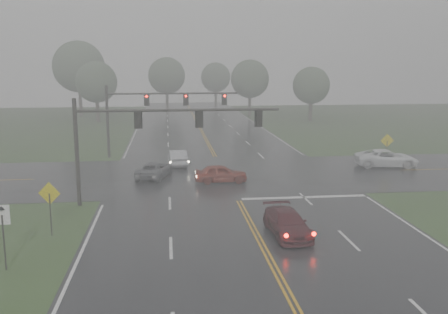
{
  "coord_description": "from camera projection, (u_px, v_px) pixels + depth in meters",
  "views": [
    {
      "loc": [
        -4.55,
        -17.27,
        8.84
      ],
      "look_at": [
        -0.74,
        16.0,
        2.6
      ],
      "focal_mm": 40.0,
      "sensor_mm": 36.0,
      "label": 1
    }
  ],
  "objects": [
    {
      "name": "tree_nw_b",
      "position": [
        79.0,
        67.0,
        84.43
      ],
      "size": [
        8.72,
        8.72,
        12.81
      ],
      "color": "#352C22",
      "rests_on": "ground"
    },
    {
      "name": "sign_diamond_east",
      "position": [
        387.0,
        144.0,
        43.88
      ],
      "size": [
        1.17,
        0.14,
        2.82
      ],
      "rotation": [
        0.0,
        0.0,
        -0.08
      ],
      "color": "black",
      "rests_on": "ground"
    },
    {
      "name": "tree_n_far",
      "position": [
        216.0,
        77.0,
        105.99
      ],
      "size": [
        6.32,
        6.32,
        9.28
      ],
      "color": "#352C22",
      "rests_on": "ground"
    },
    {
      "name": "pickup_white",
      "position": [
        386.0,
        167.0,
        43.7
      ],
      "size": [
        5.68,
        3.24,
        1.49
      ],
      "primitive_type": "imported",
      "rotation": [
        0.0,
        0.0,
        1.42
      ],
      "color": "white",
      "rests_on": "ground"
    },
    {
      "name": "tree_n_mid",
      "position": [
        167.0,
        76.0,
        93.72
      ],
      "size": [
        6.94,
        6.94,
        10.19
      ],
      "color": "#352C22",
      "rests_on": "ground"
    },
    {
      "name": "tree_nw_a",
      "position": [
        96.0,
        82.0,
        76.5
      ],
      "size": [
        6.35,
        6.35,
        9.33
      ],
      "color": "#352C22",
      "rests_on": "ground"
    },
    {
      "name": "main_road",
      "position": [
        228.0,
        180.0,
        38.53
      ],
      "size": [
        18.0,
        160.0,
        0.02
      ],
      "primitive_type": "cube",
      "color": "black",
      "rests_on": "ground"
    },
    {
      "name": "sign_arrow_white",
      "position": [
        3.0,
        225.0,
        21.41
      ],
      "size": [
        0.65,
        0.11,
        2.93
      ],
      "rotation": [
        0.0,
        0.0,
        -0.0
      ],
      "color": "black",
      "rests_on": "ground"
    },
    {
      "name": "car_grey",
      "position": [
        155.0,
        177.0,
        39.53
      ],
      "size": [
        3.22,
        4.83,
        1.23
      ],
      "primitive_type": "imported",
      "rotation": [
        0.0,
        0.0,
        2.85
      ],
      "color": "#515358",
      "rests_on": "ground"
    },
    {
      "name": "tree_e_near",
      "position": [
        311.0,
        85.0,
        77.87
      ],
      "size": [
        5.79,
        5.79,
        8.51
      ],
      "color": "#352C22",
      "rests_on": "ground"
    },
    {
      "name": "sedan_red",
      "position": [
        221.0,
        182.0,
        37.86
      ],
      "size": [
        4.0,
        1.64,
        1.36
      ],
      "primitive_type": "imported",
      "rotation": [
        0.0,
        0.0,
        1.56
      ],
      "color": "maroon",
      "rests_on": "ground"
    },
    {
      "name": "ground",
      "position": [
        291.0,
        300.0,
        18.99
      ],
      "size": [
        180.0,
        180.0,
        0.0
      ],
      "primitive_type": "plane",
      "color": "#2B421C",
      "rests_on": "ground"
    },
    {
      "name": "signal_gantry_near",
      "position": [
        141.0,
        130.0,
        31.28
      ],
      "size": [
        12.92,
        0.3,
        6.8
      ],
      "color": "black",
      "rests_on": "ground"
    },
    {
      "name": "signal_gantry_far",
      "position": [
        149.0,
        107.0,
        47.61
      ],
      "size": [
        12.58,
        0.35,
        6.91
      ],
      "color": "black",
      "rests_on": "ground"
    },
    {
      "name": "sedan_silver",
      "position": [
        178.0,
        166.0,
        44.16
      ],
      "size": [
        1.72,
        4.35,
        1.41
      ],
      "primitive_type": "imported",
      "rotation": [
        0.0,
        0.0,
        3.2
      ],
      "color": "#B4B7BC",
      "rests_on": "ground"
    },
    {
      "name": "tree_ne_a",
      "position": [
        250.0,
        79.0,
        85.37
      ],
      "size": [
        6.58,
        6.58,
        9.67
      ],
      "color": "#352C22",
      "rests_on": "ground"
    },
    {
      "name": "stop_bar",
      "position": [
        304.0,
        198.0,
        33.56
      ],
      "size": [
        8.5,
        0.5,
        0.01
      ],
      "primitive_type": "cube",
      "color": "silver",
      "rests_on": "ground"
    },
    {
      "name": "cross_street",
      "position": [
        225.0,
        175.0,
        40.48
      ],
      "size": [
        120.0,
        14.0,
        0.02
      ],
      "primitive_type": "cube",
      "color": "black",
      "rests_on": "ground"
    },
    {
      "name": "sign_diamond_west",
      "position": [
        50.0,
        200.0,
        25.8
      ],
      "size": [
        1.17,
        0.31,
        2.87
      ],
      "rotation": [
        0.0,
        0.0,
        -0.23
      ],
      "color": "black",
      "rests_on": "ground"
    },
    {
      "name": "sedan_maroon",
      "position": [
        287.0,
        235.0,
        26.18
      ],
      "size": [
        2.07,
        4.53,
        1.28
      ],
      "primitive_type": "imported",
      "rotation": [
        0.0,
        0.0,
        0.06
      ],
      "color": "#3E0B10",
      "rests_on": "ground"
    }
  ]
}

